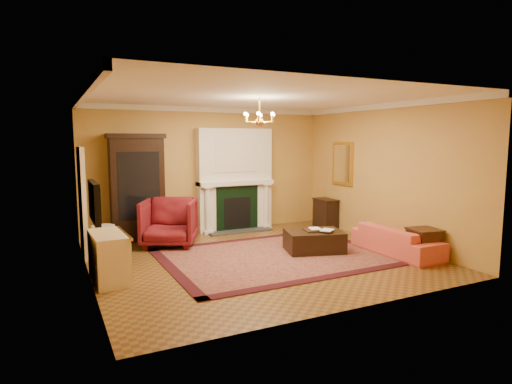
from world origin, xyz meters
TOP-DOWN VIEW (x-y plane):
  - floor at (0.00, 0.00)m, footprint 6.00×5.50m
  - ceiling at (0.00, 0.00)m, footprint 6.00×5.50m
  - wall_back at (0.00, 2.76)m, footprint 6.00×0.02m
  - wall_front at (0.00, -2.76)m, footprint 6.00×0.02m
  - wall_left at (-3.01, 0.00)m, footprint 0.02×5.50m
  - wall_right at (3.01, 0.00)m, footprint 0.02×5.50m
  - fireplace at (0.60, 2.57)m, footprint 1.90×0.70m
  - crown_molding at (0.00, 0.96)m, footprint 6.00×5.50m
  - doorway at (-2.95, 1.70)m, footprint 0.08×1.05m
  - tv_panel at (-2.95, -0.60)m, footprint 0.09×0.95m
  - gilt_mirror at (2.97, 1.40)m, footprint 0.06×0.76m
  - chandelier at (-0.00, 0.00)m, footprint 0.63×0.55m
  - oriental_rug at (0.32, -0.05)m, footprint 4.24×3.20m
  - china_cabinet at (-1.78, 2.49)m, footprint 1.14×0.54m
  - wingback_armchair at (-1.28, 1.69)m, footprint 1.40×1.37m
  - pedestal_table at (-2.70, 0.80)m, footprint 0.40×0.40m
  - commode at (-2.73, -0.13)m, footprint 0.54×1.06m
  - coral_sofa at (2.55, -0.92)m, footprint 0.55×1.88m
  - end_table at (2.72, -1.44)m, footprint 0.55×0.55m
  - console_table at (2.78, 1.81)m, footprint 0.38×0.64m
  - leather_ottoman at (1.19, -0.07)m, footprint 1.28×1.07m
  - ottoman_tray at (1.21, -0.09)m, footprint 0.51×0.44m
  - book_a at (1.09, -0.06)m, footprint 0.21×0.08m
  - book_b at (1.28, -0.21)m, footprint 0.15×0.19m
  - topiary_left at (-0.14, 2.53)m, footprint 0.16×0.16m
  - topiary_right at (1.12, 2.53)m, footprint 0.17×0.17m

SIDE VIEW (x-z plane):
  - floor at x=0.00m, z-range -0.02..0.00m
  - oriental_rug at x=0.32m, z-range 0.00..0.02m
  - leather_ottoman at x=1.19m, z-range 0.02..0.43m
  - end_table at x=2.72m, z-range 0.00..0.56m
  - console_table at x=2.78m, z-range 0.00..0.71m
  - coral_sofa at x=2.55m, z-range 0.00..0.73m
  - commode at x=-2.73m, z-range 0.00..0.77m
  - pedestal_table at x=-2.70m, z-range 0.06..0.78m
  - ottoman_tray at x=1.21m, z-range 0.43..0.46m
  - wingback_armchair at x=-1.28m, z-range 0.00..1.10m
  - book_a at x=1.09m, z-range 0.46..0.74m
  - book_b at x=1.28m, z-range 0.46..0.75m
  - doorway at x=-2.95m, z-range 0.00..2.10m
  - china_cabinet at x=-1.78m, z-range 0.00..2.26m
  - fireplace at x=0.60m, z-range -0.06..2.44m
  - tv_panel at x=-2.95m, z-range 1.06..1.64m
  - topiary_left at x=-0.14m, z-range 1.25..1.67m
  - topiary_right at x=1.12m, z-range 1.25..1.70m
  - wall_back at x=0.00m, z-range 0.00..3.00m
  - wall_front at x=0.00m, z-range 0.00..3.00m
  - wall_left at x=-3.01m, z-range 0.00..3.00m
  - wall_right at x=3.01m, z-range 0.00..3.00m
  - gilt_mirror at x=2.97m, z-range 1.12..2.17m
  - chandelier at x=0.00m, z-range 2.34..2.87m
  - crown_molding at x=0.00m, z-range 2.88..3.00m
  - ceiling at x=0.00m, z-range 3.00..3.02m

